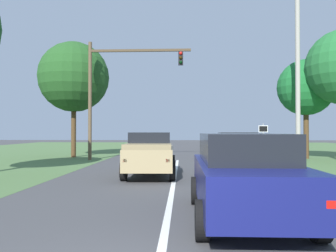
# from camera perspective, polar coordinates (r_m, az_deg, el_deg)

# --- Properties ---
(ground_plane) EXTENTS (120.00, 120.00, 0.00)m
(ground_plane) POSITION_cam_1_polar(r_m,az_deg,el_deg) (14.37, 1.10, -8.61)
(ground_plane) COLOR #424244
(red_suv_near) EXTENTS (2.28, 4.90, 1.88)m
(red_suv_near) POSITION_cam_1_polar(r_m,az_deg,el_deg) (7.79, 12.60, -7.80)
(red_suv_near) COLOR navy
(red_suv_near) RESTS_ON ground_plane
(pickup_truck_lead) EXTENTS (2.25, 4.92, 1.88)m
(pickup_truck_lead) POSITION_cam_1_polar(r_m,az_deg,el_deg) (14.66, -2.98, -4.67)
(pickup_truck_lead) COLOR tan
(pickup_truck_lead) RESTS_ON ground_plane
(traffic_light) EXTENTS (6.90, 0.40, 7.94)m
(traffic_light) POSITION_cam_1_polar(r_m,az_deg,el_deg) (23.21, -8.82, 7.18)
(traffic_light) COLOR brown
(traffic_light) RESTS_ON ground_plane
(keep_moving_sign) EXTENTS (0.60, 0.09, 2.44)m
(keep_moving_sign) POSITION_cam_1_polar(r_m,az_deg,el_deg) (22.82, 15.67, -1.79)
(keep_moving_sign) COLOR gray
(keep_moving_sign) RESTS_ON ground_plane
(crossing_suv_far) EXTENTS (4.23, 2.18, 1.85)m
(crossing_suv_far) POSITION_cam_1_polar(r_m,az_deg,el_deg) (24.30, 11.21, -3.16)
(crossing_suv_far) COLOR silver
(crossing_suv_far) RESTS_ON ground_plane
(utility_pole_right) EXTENTS (0.28, 0.28, 10.42)m
(utility_pole_right) POSITION_cam_1_polar(r_m,az_deg,el_deg) (22.17, 20.93, 7.67)
(utility_pole_right) COLOR #9E998E
(utility_pole_right) RESTS_ON ground_plane
(extra_tree_1) EXTENTS (3.96, 3.96, 7.02)m
(extra_tree_1) POSITION_cam_1_polar(r_m,az_deg,el_deg) (26.08, 22.11, 5.96)
(extra_tree_1) COLOR #4C351E
(extra_tree_1) RESTS_ON ground_plane
(extra_tree_2) EXTENTS (5.21, 5.21, 8.60)m
(extra_tree_2) POSITION_cam_1_polar(r_m,az_deg,el_deg) (26.59, -15.50, 7.88)
(extra_tree_2) COLOR #4C351E
(extra_tree_2) RESTS_ON ground_plane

